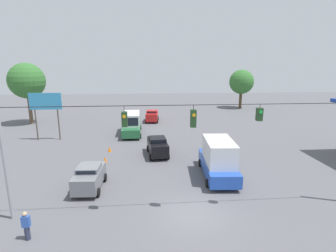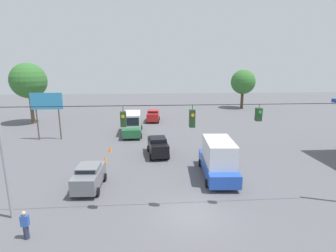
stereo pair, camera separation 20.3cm
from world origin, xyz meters
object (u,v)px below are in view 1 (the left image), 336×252
Objects in this scene: traffic_cone_third at (105,160)px; sedan_red_withflow_deep at (152,116)px; box_truck_green_withflow_far at (132,123)px; box_truck_blue_crossing_near at (218,159)px; traffic_cone_nearest at (91,192)px; sedan_grey_parked_shoulder at (89,177)px; traffic_cone_fourth at (110,149)px; roadside_billboard at (46,106)px; overhead_signal_span at (192,141)px; traffic_cone_second at (101,173)px; sedan_black_withflow_mid at (158,146)px; tree_horizon_left at (241,82)px; pedestrian at (26,226)px; tree_horizon_right at (27,81)px.

sedan_red_withflow_deep is at bearing -105.36° from traffic_cone_third.
sedan_red_withflow_deep is (-2.91, -7.43, -0.42)m from box_truck_green_withflow_far.
box_truck_blue_crossing_near reaches higher than traffic_cone_nearest.
sedan_red_withflow_deep is 24.99m from traffic_cone_nearest.
traffic_cone_nearest is at bearing 104.11° from sedan_grey_parked_shoulder.
sedan_red_withflow_deep reaches higher than sedan_grey_parked_shoulder.
traffic_cone_fourth is 0.10× the size of roadside_billboard.
overhead_signal_span is 8.35m from traffic_cone_nearest.
traffic_cone_third is 0.10× the size of roadside_billboard.
traffic_cone_second is at bearing 77.26° from sedan_red_withflow_deep.
traffic_cone_third is 3.19m from traffic_cone_fourth.
sedan_red_withflow_deep reaches higher than traffic_cone_third.
sedan_black_withflow_mid is at bearing 152.54° from roadside_billboard.
sedan_red_withflow_deep is 0.69× the size of roadside_billboard.
overhead_signal_span is 42.79m from tree_horizon_left.
sedan_red_withflow_deep is at bearing -108.42° from traffic_cone_fourth.
box_truck_blue_crossing_near reaches higher than traffic_cone_fourth.
pedestrian is (-5.62, 19.53, -3.47)m from roadside_billboard.
traffic_cone_nearest is at bearing 56.66° from tree_horizon_left.
pedestrian reaches higher than traffic_cone_second.
traffic_cone_nearest is 6.51m from traffic_cone_third.
overhead_signal_span is at bearing 57.70° from box_truck_blue_crossing_near.
sedan_black_withflow_mid is (-3.05, 8.92, -0.42)m from box_truck_green_withflow_far.
tree_horizon_right is (38.03, 12.10, 1.12)m from tree_horizon_left.
pedestrian is (2.54, 7.83, 0.52)m from traffic_cone_second.
sedan_grey_parked_shoulder is at bearing 120.25° from tree_horizon_right.
pedestrian is 0.20× the size of tree_horizon_left.
sedan_red_withflow_deep reaches higher than traffic_cone_fourth.
roadside_billboard is (8.04, -5.24, 3.99)m from traffic_cone_fourth.
traffic_cone_second is 6.46m from traffic_cone_fourth.
sedan_grey_parked_shoulder is at bearing 77.38° from sedan_red_withflow_deep.
tree_horizon_right is (23.76, -22.07, 5.09)m from box_truck_blue_crossing_near.
traffic_cone_third is at bearing 127.79° from tree_horizon_right.
box_truck_green_withflow_far reaches higher than sedan_red_withflow_deep.
sedan_red_withflow_deep is at bearing -104.18° from pedestrian.
traffic_cone_fourth is 36.47m from tree_horizon_left.
traffic_cone_fourth is at bearing 48.22° from tree_horizon_left.
traffic_cone_third is 12.31m from roadside_billboard.
traffic_cone_third is at bearing 74.64° from sedan_red_withflow_deep.
traffic_cone_nearest is 28.91m from tree_horizon_right.
box_truck_blue_crossing_near is (-7.77, 14.60, 0.16)m from box_truck_green_withflow_far.
box_truck_blue_crossing_near is at bearing 118.01° from box_truck_green_withflow_far.
pedestrian is (2.38, 4.58, 0.52)m from traffic_cone_nearest.
tree_horizon_right reaches higher than box_truck_blue_crossing_near.
traffic_cone_nearest is (4.96, 24.48, -0.70)m from sedan_red_withflow_deep.
roadside_billboard reaches higher than sedan_red_withflow_deep.
traffic_cone_fourth is (2.01, 7.35, -1.12)m from box_truck_green_withflow_far.
roadside_billboard is (10.06, 2.11, 2.88)m from box_truck_green_withflow_far.
sedan_red_withflow_deep is at bearing 32.40° from tree_horizon_left.
sedan_black_withflow_mid is 5.38m from traffic_cone_third.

